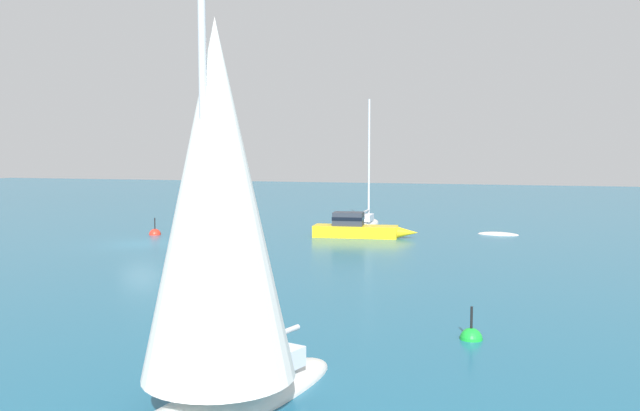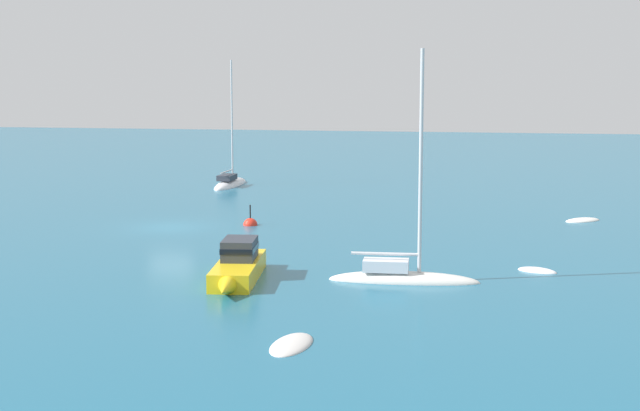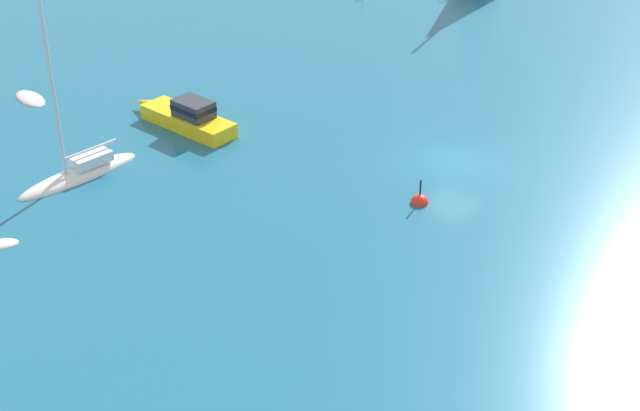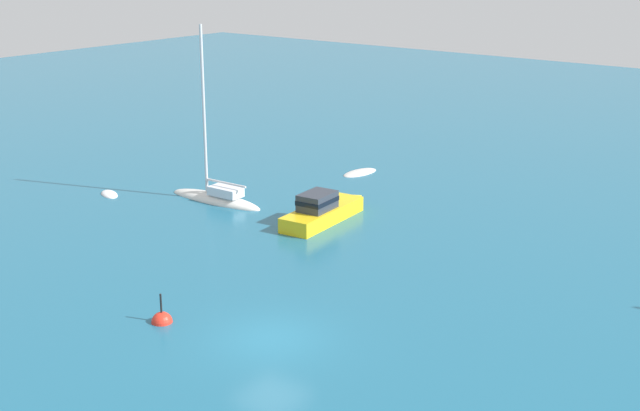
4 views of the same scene
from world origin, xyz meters
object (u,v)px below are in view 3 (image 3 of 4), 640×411
object	(u,v)px
tender	(30,99)
launch	(186,116)
yacht	(79,172)
channel_buoy	(420,203)

from	to	relation	value
tender	launch	bearing A→B (deg)	-149.87
yacht	channel_buoy	bearing A→B (deg)	124.97
yacht	tender	xyz separation A→B (m)	(10.07, -2.91, -0.22)
launch	yacht	bearing A→B (deg)	91.57
yacht	launch	bearing A→B (deg)	-174.97
launch	yacht	xyz separation A→B (m)	(-0.87, 7.06, -0.41)
tender	channel_buoy	world-z (taller)	channel_buoy
launch	channel_buoy	distance (m)	14.20
launch	yacht	distance (m)	7.13
yacht	tender	world-z (taller)	yacht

